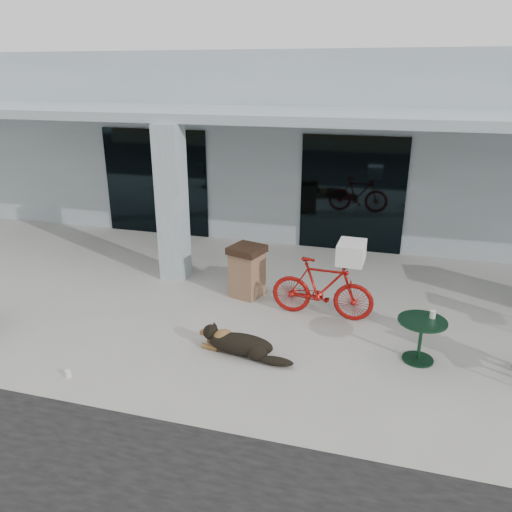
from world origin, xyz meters
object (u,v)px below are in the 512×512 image
(dog, at_px, (241,343))
(cafe_table_far, at_px, (420,340))
(bicycle, at_px, (322,288))
(trash_receptacle, at_px, (247,271))

(dog, distance_m, cafe_table_far, 2.64)
(bicycle, distance_m, trash_receptacle, 1.57)
(bicycle, height_order, cafe_table_far, bicycle)
(dog, xyz_separation_m, trash_receptacle, (-0.52, 2.06, 0.30))
(dog, bearing_deg, cafe_table_far, 20.86)
(cafe_table_far, relative_size, trash_receptacle, 0.71)
(cafe_table_far, distance_m, trash_receptacle, 3.45)
(dog, height_order, trash_receptacle, trash_receptacle)
(bicycle, distance_m, cafe_table_far, 1.92)
(dog, distance_m, trash_receptacle, 2.15)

